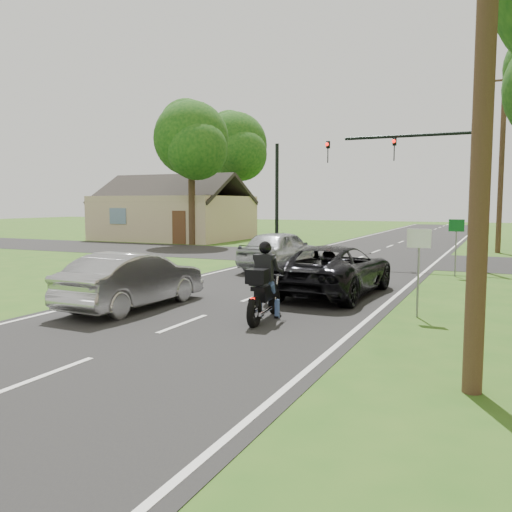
{
  "coord_description": "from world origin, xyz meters",
  "views": [
    {
      "loc": [
        6.55,
        -10.23,
        2.75
      ],
      "look_at": [
        0.44,
        3.0,
        1.3
      ],
      "focal_mm": 38.0,
      "sensor_mm": 36.0,
      "label": 1
    }
  ],
  "objects_px": {
    "motorcycle_rider": "(264,289)",
    "dark_suv": "(334,270)",
    "silver_suv": "(281,250)",
    "sign_green": "(456,234)",
    "silver_sedan": "(133,280)",
    "traffic_signal": "(426,170)",
    "sign_white": "(419,251)",
    "utility_pole_far": "(502,159)",
    "utility_pole_near": "(486,30)"
  },
  "relations": [
    {
      "from": "silver_sedan",
      "to": "utility_pole_far",
      "type": "bearing_deg",
      "value": -109.75
    },
    {
      "from": "motorcycle_rider",
      "to": "sign_green",
      "type": "distance_m",
      "value": 10.49
    },
    {
      "from": "silver_sedan",
      "to": "silver_suv",
      "type": "relative_size",
      "value": 0.93
    },
    {
      "from": "traffic_signal",
      "to": "sign_green",
      "type": "bearing_deg",
      "value": -62.62
    },
    {
      "from": "dark_suv",
      "to": "utility_pole_far",
      "type": "relative_size",
      "value": 0.53
    },
    {
      "from": "motorcycle_rider",
      "to": "sign_white",
      "type": "distance_m",
      "value": 3.8
    },
    {
      "from": "sign_green",
      "to": "dark_suv",
      "type": "bearing_deg",
      "value": -117.24
    },
    {
      "from": "silver_suv",
      "to": "sign_white",
      "type": "xyz_separation_m",
      "value": [
        6.49,
        -7.24,
        0.78
      ]
    },
    {
      "from": "silver_suv",
      "to": "sign_green",
      "type": "bearing_deg",
      "value": -169.29
    },
    {
      "from": "silver_sedan",
      "to": "utility_pole_near",
      "type": "bearing_deg",
      "value": 161.99
    },
    {
      "from": "traffic_signal",
      "to": "utility_pole_near",
      "type": "distance_m",
      "value": 16.28
    },
    {
      "from": "utility_pole_near",
      "to": "sign_green",
      "type": "relative_size",
      "value": 4.71
    },
    {
      "from": "silver_suv",
      "to": "utility_pole_far",
      "type": "xyz_separation_m",
      "value": [
        7.99,
        11.78,
        4.27
      ]
    },
    {
      "from": "silver_suv",
      "to": "sign_green",
      "type": "height_order",
      "value": "sign_green"
    },
    {
      "from": "dark_suv",
      "to": "sign_white",
      "type": "height_order",
      "value": "sign_white"
    },
    {
      "from": "motorcycle_rider",
      "to": "sign_green",
      "type": "xyz_separation_m",
      "value": [
        3.38,
        9.89,
        0.86
      ]
    },
    {
      "from": "sign_white",
      "to": "motorcycle_rider",
      "type": "bearing_deg",
      "value": -149.25
    },
    {
      "from": "silver_sedan",
      "to": "traffic_signal",
      "type": "distance_m",
      "value": 14.46
    },
    {
      "from": "motorcycle_rider",
      "to": "utility_pole_far",
      "type": "height_order",
      "value": "utility_pole_far"
    },
    {
      "from": "silver_sedan",
      "to": "motorcycle_rider",
      "type": "bearing_deg",
      "value": -177.82
    },
    {
      "from": "silver_suv",
      "to": "utility_pole_near",
      "type": "relative_size",
      "value": 0.47
    },
    {
      "from": "traffic_signal",
      "to": "sign_white",
      "type": "height_order",
      "value": "traffic_signal"
    },
    {
      "from": "traffic_signal",
      "to": "sign_white",
      "type": "distance_m",
      "value": 11.39
    },
    {
      "from": "dark_suv",
      "to": "traffic_signal",
      "type": "height_order",
      "value": "traffic_signal"
    },
    {
      "from": "silver_sedan",
      "to": "utility_pole_near",
      "type": "height_order",
      "value": "utility_pole_near"
    },
    {
      "from": "silver_suv",
      "to": "sign_green",
      "type": "xyz_separation_m",
      "value": [
        6.69,
        0.76,
        0.78
      ]
    },
    {
      "from": "motorcycle_rider",
      "to": "silver_suv",
      "type": "bearing_deg",
      "value": 104.16
    },
    {
      "from": "traffic_signal",
      "to": "sign_white",
      "type": "bearing_deg",
      "value": -82.95
    },
    {
      "from": "motorcycle_rider",
      "to": "utility_pole_far",
      "type": "relative_size",
      "value": 0.22
    },
    {
      "from": "sign_white",
      "to": "silver_suv",
      "type": "bearing_deg",
      "value": 131.85
    },
    {
      "from": "motorcycle_rider",
      "to": "traffic_signal",
      "type": "bearing_deg",
      "value": 76.24
    },
    {
      "from": "silver_sedan",
      "to": "silver_suv",
      "type": "bearing_deg",
      "value": -90.51
    },
    {
      "from": "traffic_signal",
      "to": "dark_suv",
      "type": "bearing_deg",
      "value": -98.99
    },
    {
      "from": "sign_green",
      "to": "traffic_signal",
      "type": "bearing_deg",
      "value": 117.38
    },
    {
      "from": "traffic_signal",
      "to": "sign_green",
      "type": "relative_size",
      "value": 3.0
    },
    {
      "from": "sign_white",
      "to": "dark_suv",
      "type": "bearing_deg",
      "value": 140.27
    },
    {
      "from": "utility_pole_near",
      "to": "sign_green",
      "type": "height_order",
      "value": "utility_pole_near"
    },
    {
      "from": "sign_green",
      "to": "utility_pole_far",
      "type": "bearing_deg",
      "value": 83.27
    },
    {
      "from": "utility_pole_far",
      "to": "sign_white",
      "type": "bearing_deg",
      "value": -94.51
    },
    {
      "from": "sign_green",
      "to": "silver_sedan",
      "type": "bearing_deg",
      "value": -125.7
    },
    {
      "from": "motorcycle_rider",
      "to": "dark_suv",
      "type": "xyz_separation_m",
      "value": [
        0.44,
        4.17,
        0.01
      ]
    },
    {
      "from": "dark_suv",
      "to": "silver_suv",
      "type": "xyz_separation_m",
      "value": [
        -3.74,
        4.96,
        0.07
      ]
    },
    {
      "from": "motorcycle_rider",
      "to": "dark_suv",
      "type": "distance_m",
      "value": 4.19
    },
    {
      "from": "dark_suv",
      "to": "utility_pole_far",
      "type": "height_order",
      "value": "utility_pole_far"
    },
    {
      "from": "silver_sedan",
      "to": "traffic_signal",
      "type": "xyz_separation_m",
      "value": [
        5.55,
        12.91,
        3.4
      ]
    },
    {
      "from": "sign_white",
      "to": "silver_sedan",
      "type": "bearing_deg",
      "value": -164.68
    },
    {
      "from": "silver_suv",
      "to": "utility_pole_far",
      "type": "height_order",
      "value": "utility_pole_far"
    },
    {
      "from": "utility_pole_far",
      "to": "sign_green",
      "type": "bearing_deg",
      "value": -96.73
    },
    {
      "from": "utility_pole_near",
      "to": "utility_pole_far",
      "type": "distance_m",
      "value": 24.0
    },
    {
      "from": "sign_white",
      "to": "sign_green",
      "type": "distance_m",
      "value": 8.0
    }
  ]
}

